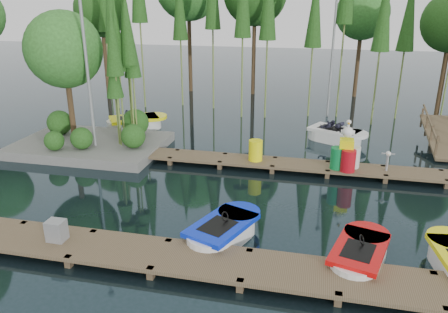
% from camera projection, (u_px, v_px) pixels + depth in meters
% --- Properties ---
extents(ground_plane, '(90.00, 90.00, 0.00)m').
position_uv_depth(ground_plane, '(207.00, 190.00, 15.03)').
color(ground_plane, '#1A2B31').
extents(near_dock, '(18.00, 1.50, 0.50)m').
position_uv_depth(near_dock, '(160.00, 255.00, 10.83)').
color(near_dock, brown).
rests_on(near_dock, ground).
extents(far_dock, '(15.00, 1.20, 0.50)m').
position_uv_depth(far_dock, '(248.00, 161.00, 17.03)').
color(far_dock, brown).
rests_on(far_dock, ground).
extents(island, '(6.20, 4.20, 6.75)m').
position_uv_depth(island, '(81.00, 75.00, 18.25)').
color(island, slate).
rests_on(island, ground).
extents(tree_screen, '(34.42, 18.53, 10.31)m').
position_uv_depth(tree_screen, '(219.00, 0.00, 23.04)').
color(tree_screen, '#46311D').
rests_on(tree_screen, ground).
extents(lamp_island, '(0.30, 0.30, 7.25)m').
position_uv_depth(lamp_island, '(85.00, 51.00, 16.99)').
color(lamp_island, gray).
rests_on(lamp_island, ground).
extents(lamp_rear, '(0.30, 0.30, 7.25)m').
position_uv_depth(lamp_rear, '(334.00, 37.00, 22.79)').
color(lamp_rear, gray).
rests_on(lamp_rear, ground).
extents(ramp, '(1.50, 3.94, 1.49)m').
position_uv_depth(ramp, '(446.00, 136.00, 18.91)').
color(ramp, brown).
rests_on(ramp, ground).
extents(boat_blue, '(2.08, 2.91, 0.89)m').
position_uv_depth(boat_blue, '(223.00, 232.00, 11.87)').
color(boat_blue, white).
rests_on(boat_blue, ground).
extents(boat_red, '(1.79, 2.75, 0.85)m').
position_uv_depth(boat_red, '(359.00, 256.00, 10.79)').
color(boat_red, white).
rests_on(boat_red, ground).
extents(boat_yellow_far, '(3.25, 2.77, 1.50)m').
position_uv_depth(boat_yellow_far, '(135.00, 123.00, 21.83)').
color(boat_yellow_far, white).
rests_on(boat_yellow_far, ground).
extents(boat_white_far, '(3.09, 2.42, 1.33)m').
position_uv_depth(boat_white_far, '(335.00, 135.00, 20.01)').
color(boat_white_far, white).
rests_on(boat_white_far, ground).
extents(utility_cabinet, '(0.46, 0.39, 0.56)m').
position_uv_depth(utility_cabinet, '(56.00, 230.00, 11.30)').
color(utility_cabinet, gray).
rests_on(utility_cabinet, near_dock).
extents(yellow_barrel, '(0.54, 0.54, 0.80)m').
position_uv_depth(yellow_barrel, '(256.00, 150.00, 16.81)').
color(yellow_barrel, '#FFFB0D').
rests_on(yellow_barrel, far_dock).
extents(drum_cluster, '(1.07, 0.98, 1.85)m').
position_uv_depth(drum_cluster, '(346.00, 155.00, 15.92)').
color(drum_cluster, '#0D7B38').
rests_on(drum_cluster, far_dock).
extents(seagull_post, '(0.46, 0.25, 0.74)m').
position_uv_depth(seagull_post, '(388.00, 158.00, 15.77)').
color(seagull_post, gray).
rests_on(seagull_post, far_dock).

